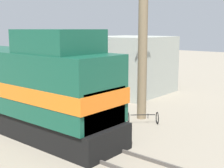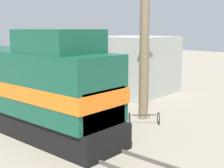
{
  "view_description": "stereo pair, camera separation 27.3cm",
  "coord_description": "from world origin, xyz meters",
  "px_view_note": "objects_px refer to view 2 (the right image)",
  "views": [
    {
      "loc": [
        -9.28,
        -12.18,
        5.26
      ],
      "look_at": [
        1.2,
        -3.45,
        2.82
      ],
      "focal_mm": 50.0,
      "sensor_mm": 36.0,
      "label": 1
    },
    {
      "loc": [
        -9.11,
        -12.38,
        5.26
      ],
      "look_at": [
        1.2,
        -3.45,
        2.82
      ],
      "focal_mm": 50.0,
      "sensor_mm": 36.0,
      "label": 2
    }
  ],
  "objects_px": {
    "locomotive": "(10,84)",
    "vendor_umbrella": "(82,82)",
    "person_bystander": "(122,109)",
    "bicycle": "(144,118)",
    "utility_pole": "(145,28)",
    "billboard_sign": "(68,62)"
  },
  "relations": [
    {
      "from": "locomotive",
      "to": "vendor_umbrella",
      "type": "xyz_separation_m",
      "value": [
        4.64,
        -0.8,
        -0.39
      ]
    },
    {
      "from": "person_bystander",
      "to": "bicycle",
      "type": "bearing_deg",
      "value": -28.35
    },
    {
      "from": "locomotive",
      "to": "utility_pole",
      "type": "height_order",
      "value": "utility_pole"
    },
    {
      "from": "billboard_sign",
      "to": "bicycle",
      "type": "relative_size",
      "value": 2.24
    },
    {
      "from": "utility_pole",
      "to": "billboard_sign",
      "type": "relative_size",
      "value": 2.79
    },
    {
      "from": "vendor_umbrella",
      "to": "utility_pole",
      "type": "bearing_deg",
      "value": -77.49
    },
    {
      "from": "utility_pole",
      "to": "vendor_umbrella",
      "type": "height_order",
      "value": "utility_pole"
    },
    {
      "from": "locomotive",
      "to": "bicycle",
      "type": "bearing_deg",
      "value": -50.99
    },
    {
      "from": "bicycle",
      "to": "person_bystander",
      "type": "bearing_deg",
      "value": 108.57
    },
    {
      "from": "locomotive",
      "to": "bicycle",
      "type": "height_order",
      "value": "locomotive"
    },
    {
      "from": "vendor_umbrella",
      "to": "billboard_sign",
      "type": "distance_m",
      "value": 4.08
    },
    {
      "from": "billboard_sign",
      "to": "bicycle",
      "type": "bearing_deg",
      "value": -102.85
    },
    {
      "from": "billboard_sign",
      "to": "bicycle",
      "type": "height_order",
      "value": "billboard_sign"
    },
    {
      "from": "utility_pole",
      "to": "billboard_sign",
      "type": "bearing_deg",
      "value": 82.58
    },
    {
      "from": "billboard_sign",
      "to": "utility_pole",
      "type": "bearing_deg",
      "value": -97.42
    },
    {
      "from": "bicycle",
      "to": "vendor_umbrella",
      "type": "bearing_deg",
      "value": 47.12
    },
    {
      "from": "vendor_umbrella",
      "to": "bicycle",
      "type": "height_order",
      "value": "vendor_umbrella"
    },
    {
      "from": "vendor_umbrella",
      "to": "billboard_sign",
      "type": "xyz_separation_m",
      "value": [
        1.94,
        3.48,
        0.88
      ]
    },
    {
      "from": "utility_pole",
      "to": "bicycle",
      "type": "bearing_deg",
      "value": -141.8
    },
    {
      "from": "locomotive",
      "to": "utility_pole",
      "type": "distance_m",
      "value": 8.09
    },
    {
      "from": "utility_pole",
      "to": "billboard_sign",
      "type": "height_order",
      "value": "utility_pole"
    },
    {
      "from": "vendor_umbrella",
      "to": "bicycle",
      "type": "xyz_separation_m",
      "value": [
        0.02,
        -4.94,
        -1.51
      ]
    }
  ]
}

